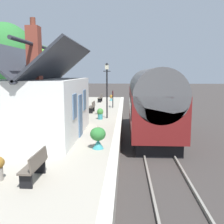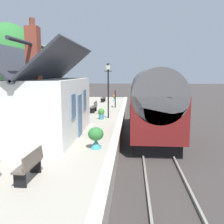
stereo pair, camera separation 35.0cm
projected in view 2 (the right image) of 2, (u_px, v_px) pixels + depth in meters
The scene contains 20 objects.
ground_plane at pixel (137, 131), 18.48m from camera, with size 160.00×160.00×0.00m, color #383330.
platform at pixel (82, 124), 18.71m from camera, with size 32.00×5.85×0.87m, color #A39B8C.
platform_edge_coping at pixel (121, 118), 18.44m from camera, with size 32.00×0.36×0.02m, color beige.
rail_near at pixel (160, 130), 18.35m from camera, with size 52.00×0.08×0.14m, color gray.
rail_far at pixel (140, 130), 18.46m from camera, with size 52.00×0.08×0.14m, color gray.
train at pixel (153, 103), 16.14m from camera, with size 8.88×2.73×4.32m.
station_building at pixel (43, 105), 13.23m from camera, with size 6.98×3.94×5.60m.
bench_near_building at pixel (104, 98), 28.75m from camera, with size 1.41×0.48×0.88m.
bench_mid_platform at pixel (30, 165), 7.83m from camera, with size 1.41×0.46×0.88m.
bench_platform_end at pixel (94, 106), 21.20m from camera, with size 1.41×0.45×0.88m.
planter_edge_far at pixel (68, 104), 23.11m from camera, with size 0.56×0.56×0.80m.
planter_corner_building at pixel (96, 137), 11.06m from camera, with size 0.66×0.66×1.00m.
planter_edge_near at pixel (101, 113), 18.08m from camera, with size 0.43×0.43×0.77m.
planter_by_door at pixel (84, 100), 27.63m from camera, with size 1.02×0.32×0.64m.
planter_bench_right at pixel (114, 98), 29.97m from camera, with size 0.37×0.37×0.70m.
lamp_post_platform at pixel (108, 80), 18.18m from camera, with size 0.32×0.50×3.87m.
station_sign_board at pixel (115, 95), 24.00m from camera, with size 0.96×0.06×1.57m.
tree_far_left at pixel (6, 65), 24.82m from camera, with size 4.84×4.67×7.09m.
tree_behind_building at pixel (45, 67), 27.59m from camera, with size 3.75×3.61×6.89m.
tree_distant at pixel (9, 63), 19.16m from camera, with size 4.62×4.52×7.60m.
Camera 2 is at (-18.16, 0.38, 4.07)m, focal length 42.06 mm.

